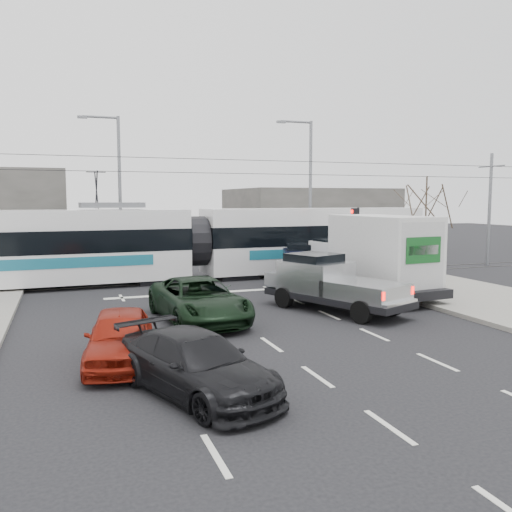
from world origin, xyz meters
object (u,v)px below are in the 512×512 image
object	(u,v)px
tram	(195,243)
navy_pickup	(302,266)
silver_pickup	(329,283)
dark_car	(196,364)
street_lamp_far	(116,183)
bare_tree	(426,208)
street_lamp_near	(308,184)
box_truck	(374,257)
red_car	(120,337)
traffic_signal	(356,228)
green_car	(199,300)

from	to	relation	value
tram	navy_pickup	world-z (taller)	tram
tram	silver_pickup	size ratio (longest dim) A/B	4.42
dark_car	street_lamp_far	bearing A→B (deg)	67.79
bare_tree	dark_car	world-z (taller)	bare_tree
street_lamp_far	tram	bearing A→B (deg)	-60.87
street_lamp_near	box_truck	distance (m)	11.85
dark_car	navy_pickup	bearing A→B (deg)	35.82
street_lamp_far	red_car	distance (m)	19.99
traffic_signal	red_car	world-z (taller)	traffic_signal
bare_tree	red_car	distance (m)	15.11
street_lamp_far	box_truck	world-z (taller)	street_lamp_far
box_truck	red_car	bearing A→B (deg)	-156.56
street_lamp_near	navy_pickup	size ratio (longest dim) A/B	1.78
street_lamp_far	tram	size ratio (longest dim) A/B	0.34
tram	dark_car	xyz separation A→B (m)	(-3.77, -16.27, -1.27)
street_lamp_far	green_car	distance (m)	16.04
traffic_signal	silver_pickup	world-z (taller)	traffic_signal
street_lamp_far	dark_car	xyz separation A→B (m)	(-0.47, -22.19, -4.45)
street_lamp_near	silver_pickup	bearing A→B (deg)	-111.64
traffic_signal	bare_tree	bearing A→B (deg)	-74.24
traffic_signal	street_lamp_near	xyz separation A→B (m)	(0.84, 7.50, 2.37)
box_truck	red_car	xyz separation A→B (m)	(-11.23, -6.25, -1.02)
red_car	green_car	bearing A→B (deg)	61.64
traffic_signal	street_lamp_near	size ratio (longest dim) A/B	0.40
tram	box_truck	xyz separation A→B (m)	(6.16, -7.25, -0.21)
street_lamp_near	dark_car	bearing A→B (deg)	-120.66
street_lamp_far	green_car	xyz separation A→B (m)	(1.24, -15.38, -4.37)
box_truck	navy_pickup	distance (m)	3.92
red_car	bare_tree	bearing A→B (deg)	31.89
bare_tree	tram	xyz separation A→B (m)	(-8.49, 7.58, -1.86)
bare_tree	street_lamp_far	world-z (taller)	street_lamp_far
traffic_signal	street_lamp_far	size ratio (longest dim) A/B	0.40
bare_tree	red_car	xyz separation A→B (m)	(-13.55, -5.92, -3.09)
green_car	traffic_signal	bearing A→B (deg)	27.53
traffic_signal	tram	bearing A→B (deg)	154.04
box_truck	green_car	bearing A→B (deg)	-170.61
green_car	silver_pickup	bearing A→B (deg)	-2.07
traffic_signal	dark_car	xyz separation A→B (m)	(-11.12, -12.69, -2.08)
bare_tree	street_lamp_far	xyz separation A→B (m)	(-11.79, 13.50, 1.32)
box_truck	navy_pickup	bearing A→B (deg)	112.32
bare_tree	street_lamp_near	xyz separation A→B (m)	(-0.29, 11.50, 1.32)
red_car	street_lamp_far	bearing A→B (deg)	93.11
bare_tree	tram	world-z (taller)	tram
silver_pickup	bare_tree	bearing A→B (deg)	-5.99
tram	red_car	world-z (taller)	tram
street_lamp_far	silver_pickup	size ratio (longest dim) A/B	1.49
bare_tree	traffic_signal	distance (m)	4.28
navy_pickup	tram	bearing A→B (deg)	157.56
street_lamp_far	red_car	bearing A→B (deg)	-95.20
tram	green_car	distance (m)	9.75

